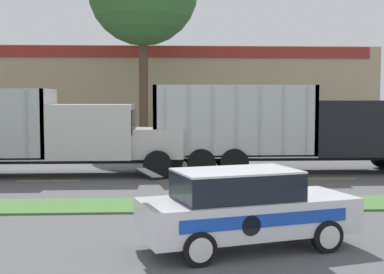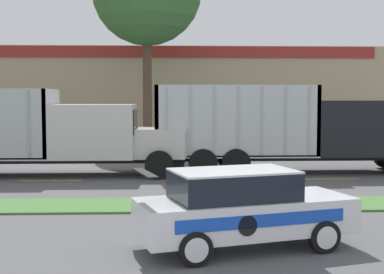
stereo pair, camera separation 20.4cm
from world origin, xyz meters
The scene contains 8 objects.
grass_verge centered at (0.00, 9.87, 0.03)m, with size 120.00×2.08×0.06m, color #477538.
centre_line_3 centered at (-4.02, 14.91, 0.00)m, with size 2.40×0.14×0.01m, color yellow.
centre_line_4 centered at (1.38, 14.91, 0.00)m, with size 2.40×0.14×0.01m, color yellow.
centre_line_5 centered at (6.78, 14.91, 0.00)m, with size 2.40×0.14×0.01m, color yellow.
dump_truck_lead centered at (6.53, 16.80, 1.65)m, with size 11.47×2.85×3.69m.
dump_truck_mid centered at (-3.91, 16.33, 1.59)m, with size 12.04×2.86×3.53m.
rally_car centered at (2.08, 5.36, 0.87)m, with size 4.79×2.91×1.71m.
store_building_backdrop centered at (-1.48, 38.70, 3.45)m, with size 35.32×12.10×6.90m.
Camera 1 is at (0.40, -5.58, 3.14)m, focal length 50.00 mm.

